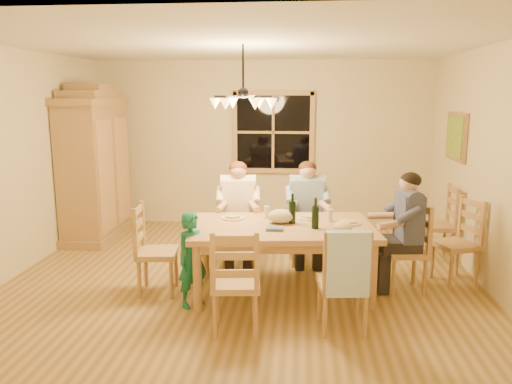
# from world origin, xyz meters

# --- Properties ---
(floor) EXTENTS (5.50, 5.50, 0.00)m
(floor) POSITION_xyz_m (0.00, 0.00, 0.00)
(floor) COLOR olive
(floor) RESTS_ON ground
(ceiling) EXTENTS (5.50, 5.00, 0.02)m
(ceiling) POSITION_xyz_m (0.00, 0.00, 2.70)
(ceiling) COLOR white
(ceiling) RESTS_ON wall_back
(wall_back) EXTENTS (5.50, 0.02, 2.70)m
(wall_back) POSITION_xyz_m (0.00, 2.50, 1.35)
(wall_back) COLOR beige
(wall_back) RESTS_ON floor
(wall_left) EXTENTS (0.02, 5.00, 2.70)m
(wall_left) POSITION_xyz_m (-2.75, 0.00, 1.35)
(wall_left) COLOR beige
(wall_left) RESTS_ON floor
(wall_right) EXTENTS (0.02, 5.00, 2.70)m
(wall_right) POSITION_xyz_m (2.75, 0.00, 1.35)
(wall_right) COLOR beige
(wall_right) RESTS_ON floor
(window) EXTENTS (1.30, 0.06, 1.30)m
(window) POSITION_xyz_m (0.20, 2.47, 1.55)
(window) COLOR black
(window) RESTS_ON wall_back
(painting) EXTENTS (0.06, 0.78, 0.64)m
(painting) POSITION_xyz_m (2.71, 1.20, 1.60)
(painting) COLOR olive
(painting) RESTS_ON wall_right
(chandelier) EXTENTS (0.77, 0.68, 0.71)m
(chandelier) POSITION_xyz_m (-0.00, 0.00, 2.08)
(chandelier) COLOR black
(chandelier) RESTS_ON ceiling
(armoire) EXTENTS (0.66, 1.40, 2.30)m
(armoire) POSITION_xyz_m (-2.42, 1.48, 1.06)
(armoire) COLOR olive
(armoire) RESTS_ON floor
(dining_table) EXTENTS (2.08, 1.41, 0.76)m
(dining_table) POSITION_xyz_m (0.47, -0.43, 0.66)
(dining_table) COLOR #AB784C
(dining_table) RESTS_ON floor
(chair_far_left) EXTENTS (0.48, 0.47, 0.99)m
(chair_far_left) POSITION_xyz_m (-0.12, 0.44, 0.30)
(chair_far_left) COLOR #B0894D
(chair_far_left) RESTS_ON floor
(chair_far_right) EXTENTS (0.48, 0.47, 0.99)m
(chair_far_right) POSITION_xyz_m (0.75, 0.54, 0.30)
(chair_far_right) COLOR #B0894D
(chair_far_right) RESTS_ON floor
(chair_near_left) EXTENTS (0.48, 0.47, 0.99)m
(chair_near_left) POSITION_xyz_m (0.09, -1.40, 0.30)
(chair_near_left) COLOR #B0894D
(chair_near_left) RESTS_ON floor
(chair_near_right) EXTENTS (0.48, 0.47, 0.99)m
(chair_near_right) POSITION_xyz_m (1.06, -1.29, 0.30)
(chair_near_right) COLOR #B0894D
(chair_near_right) RESTS_ON floor
(chair_end_left) EXTENTS (0.47, 0.48, 0.99)m
(chair_end_left) POSITION_xyz_m (-0.88, -0.58, 0.30)
(chair_end_left) COLOR #B0894D
(chair_end_left) RESTS_ON floor
(chair_end_right) EXTENTS (0.47, 0.48, 0.99)m
(chair_end_right) POSITION_xyz_m (1.82, -0.27, 0.30)
(chair_end_right) COLOR #B0894D
(chair_end_right) RESTS_ON floor
(adult_woman) EXTENTS (0.42, 0.46, 0.87)m
(adult_woman) POSITION_xyz_m (-0.12, 0.44, 0.84)
(adult_woman) COLOR beige
(adult_woman) RESTS_ON floor
(adult_plaid_man) EXTENTS (0.42, 0.46, 0.87)m
(adult_plaid_man) POSITION_xyz_m (0.75, 0.54, 0.84)
(adult_plaid_man) COLOR #355C93
(adult_plaid_man) RESTS_ON floor
(adult_slate_man) EXTENTS (0.46, 0.42, 0.87)m
(adult_slate_man) POSITION_xyz_m (1.82, -0.27, 0.84)
(adult_slate_man) COLOR #414769
(adult_slate_man) RESTS_ON floor
(towel) EXTENTS (0.39, 0.14, 0.58)m
(towel) POSITION_xyz_m (1.08, -1.48, 0.70)
(towel) COLOR #B7D3F8
(towel) RESTS_ON chair_near_right
(wine_bottle_a) EXTENTS (0.08, 0.08, 0.33)m
(wine_bottle_a) POSITION_xyz_m (0.57, -0.34, 0.93)
(wine_bottle_a) COLOR black
(wine_bottle_a) RESTS_ON dining_table
(wine_bottle_b) EXTENTS (0.08, 0.08, 0.33)m
(wine_bottle_b) POSITION_xyz_m (0.82, -0.53, 0.93)
(wine_bottle_b) COLOR black
(wine_bottle_b) RESTS_ON dining_table
(plate_woman) EXTENTS (0.26, 0.26, 0.02)m
(plate_woman) POSITION_xyz_m (-0.10, -0.19, 0.77)
(plate_woman) COLOR white
(plate_woman) RESTS_ON dining_table
(plate_plaid) EXTENTS (0.26, 0.26, 0.02)m
(plate_plaid) POSITION_xyz_m (0.75, -0.11, 0.77)
(plate_plaid) COLOR white
(plate_plaid) RESTS_ON dining_table
(plate_slate) EXTENTS (0.26, 0.26, 0.02)m
(plate_slate) POSITION_xyz_m (1.20, -0.31, 0.77)
(plate_slate) COLOR white
(plate_slate) RESTS_ON dining_table
(wine_glass_a) EXTENTS (0.06, 0.06, 0.14)m
(wine_glass_a) POSITION_xyz_m (0.28, -0.14, 0.83)
(wine_glass_a) COLOR silver
(wine_glass_a) RESTS_ON dining_table
(wine_glass_b) EXTENTS (0.06, 0.06, 0.14)m
(wine_glass_b) POSITION_xyz_m (0.99, -0.22, 0.83)
(wine_glass_b) COLOR silver
(wine_glass_b) RESTS_ON dining_table
(cap) EXTENTS (0.20, 0.20, 0.11)m
(cap) POSITION_xyz_m (1.10, -0.65, 0.82)
(cap) COLOR beige
(cap) RESTS_ON dining_table
(napkin) EXTENTS (0.19, 0.16, 0.03)m
(napkin) POSITION_xyz_m (0.40, -0.64, 0.78)
(napkin) COLOR #4B608A
(napkin) RESTS_ON dining_table
(cloth_bundle) EXTENTS (0.28, 0.22, 0.15)m
(cloth_bundle) POSITION_xyz_m (0.45, -0.35, 0.84)
(cloth_bundle) COLOR tan
(cloth_bundle) RESTS_ON dining_table
(child) EXTENTS (0.41, 0.43, 0.99)m
(child) POSITION_xyz_m (-0.42, -0.89, 0.50)
(child) COLOR #18705C
(child) RESTS_ON floor
(chair_spare_front) EXTENTS (0.55, 0.56, 0.99)m
(chair_spare_front) POSITION_xyz_m (2.45, 0.02, 0.30)
(chair_spare_front) COLOR #B0894D
(chair_spare_front) RESTS_ON floor
(chair_spare_back) EXTENTS (0.42, 0.44, 0.99)m
(chair_spare_back) POSITION_xyz_m (2.45, 0.87, 0.30)
(chair_spare_back) COLOR #B0894D
(chair_spare_back) RESTS_ON floor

